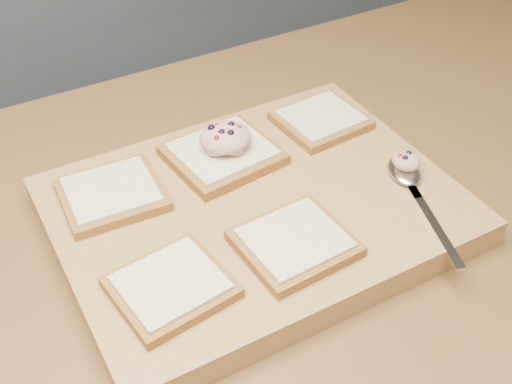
# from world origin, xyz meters

# --- Properties ---
(cutting_board) EXTENTS (0.47, 0.36, 0.04)m
(cutting_board) POSITION_xyz_m (0.13, -0.02, 0.92)
(cutting_board) COLOR #B4864D
(cutting_board) RESTS_ON island_counter
(bread_far_left) EXTENTS (0.12, 0.11, 0.02)m
(bread_far_left) POSITION_xyz_m (-0.02, 0.07, 0.95)
(bread_far_left) COLOR brown
(bread_far_left) RESTS_ON cutting_board
(bread_far_center) EXTENTS (0.14, 0.13, 0.02)m
(bread_far_center) POSITION_xyz_m (0.13, 0.07, 0.95)
(bread_far_center) COLOR brown
(bread_far_center) RESTS_ON cutting_board
(bread_far_right) EXTENTS (0.12, 0.11, 0.02)m
(bread_far_right) POSITION_xyz_m (0.29, 0.08, 0.95)
(bread_far_right) COLOR brown
(bread_far_right) RESTS_ON cutting_board
(bread_near_left) EXTENTS (0.13, 0.12, 0.02)m
(bread_near_left) POSITION_xyz_m (-0.02, -0.10, 0.95)
(bread_near_left) COLOR brown
(bread_near_left) RESTS_ON cutting_board
(bread_near_center) EXTENTS (0.12, 0.12, 0.02)m
(bread_near_center) POSITION_xyz_m (0.13, -0.11, 0.95)
(bread_near_center) COLOR brown
(bread_near_center) RESTS_ON cutting_board
(tuna_salad_dollop) EXTENTS (0.07, 0.06, 0.03)m
(tuna_salad_dollop) POSITION_xyz_m (0.14, 0.07, 0.97)
(tuna_salad_dollop) COLOR tan
(tuna_salad_dollop) RESTS_ON bread_far_center
(spoon) EXTENTS (0.08, 0.19, 0.01)m
(spoon) POSITION_xyz_m (0.31, -0.08, 0.94)
(spoon) COLOR silver
(spoon) RESTS_ON cutting_board
(spoon_salad) EXTENTS (0.03, 0.04, 0.02)m
(spoon_salad) POSITION_xyz_m (0.32, -0.07, 0.96)
(spoon_salad) COLOR tan
(spoon_salad) RESTS_ON spoon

